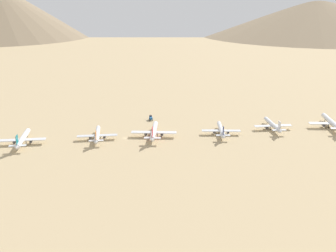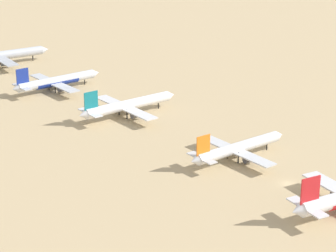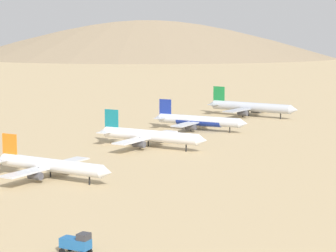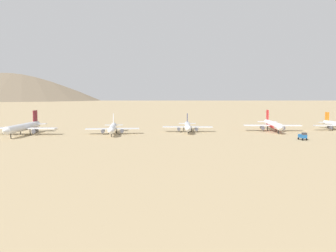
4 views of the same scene
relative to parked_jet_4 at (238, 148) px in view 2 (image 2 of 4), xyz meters
The scene contains 5 objects.
ground_plane 21.71m from the parked_jet_4, 83.12° to the right, with size 2017.96×2017.96×0.00m, color tan.
parked_jet_4 is the anchor object (origin of this frame).
parked_jet_5 53.62m from the parked_jet_4, 102.99° to the left, with size 40.73×33.30×11.78m.
parked_jet_6 97.27m from the parked_jet_4, 104.16° to the left, with size 39.44×32.29×11.42m.
parked_jet_7 147.87m from the parked_jet_4, 102.65° to the left, with size 44.74×36.40×12.89m.
Camera 2 is at (-110.16, -135.01, 78.68)m, focal length 72.45 mm.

